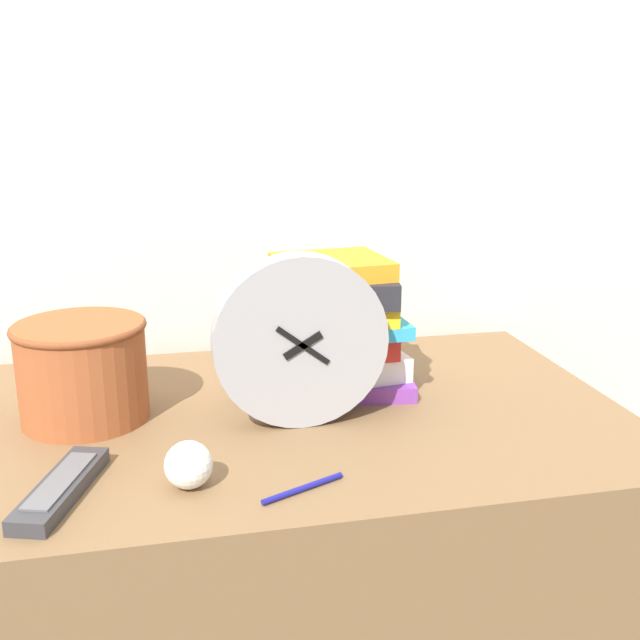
% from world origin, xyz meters
% --- Properties ---
extents(wall_back, '(6.00, 0.04, 2.40)m').
position_xyz_m(wall_back, '(0.00, 0.74, 1.20)').
color(wall_back, silver).
rests_on(wall_back, ground_plane).
extents(desk, '(1.22, 0.67, 0.70)m').
position_xyz_m(desk, '(0.00, 0.34, 0.35)').
color(desk, brown).
rests_on(desk, ground_plane).
extents(desk_clock, '(0.26, 0.05, 0.26)m').
position_xyz_m(desk_clock, '(0.08, 0.29, 0.83)').
color(desk_clock, '#99999E').
rests_on(desk_clock, desk).
extents(book_stack, '(0.26, 0.19, 0.23)m').
position_xyz_m(book_stack, '(0.17, 0.41, 0.82)').
color(book_stack, '#7A3899').
rests_on(book_stack, desk).
extents(basket, '(0.20, 0.20, 0.16)m').
position_xyz_m(basket, '(-0.24, 0.38, 0.79)').
color(basket, '#994C28').
rests_on(basket, desk).
extents(tv_remote, '(0.11, 0.20, 0.02)m').
position_xyz_m(tv_remote, '(-0.25, 0.14, 0.71)').
color(tv_remote, '#333338').
rests_on(tv_remote, desk).
extents(crumpled_paper_ball, '(0.06, 0.06, 0.06)m').
position_xyz_m(crumpled_paper_ball, '(-0.09, 0.12, 0.73)').
color(crumpled_paper_ball, white).
rests_on(crumpled_paper_ball, desk).
extents(pen, '(0.11, 0.06, 0.01)m').
position_xyz_m(pen, '(0.05, 0.08, 0.71)').
color(pen, navy).
rests_on(pen, desk).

